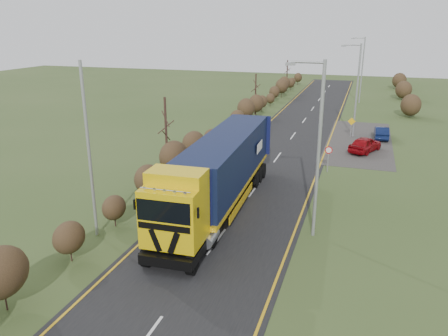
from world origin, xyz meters
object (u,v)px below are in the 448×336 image
at_px(lorry, 220,170).
at_px(car_blue_sedan, 381,133).
at_px(car_red_hatchback, 365,144).
at_px(streetlight_near, 317,144).
at_px(speed_sign, 328,155).

bearing_deg(lorry, car_blue_sedan, 63.50).
xyz_separation_m(car_red_hatchback, car_blue_sedan, (1.47, 5.48, -0.09)).
height_order(car_red_hatchback, streetlight_near, streetlight_near).
bearing_deg(lorry, speed_sign, 56.85).
xyz_separation_m(car_blue_sedan, streetlight_near, (-3.93, -23.30, 4.48)).
bearing_deg(speed_sign, lorry, -120.77).
bearing_deg(car_red_hatchback, car_blue_sedan, -81.48).
bearing_deg(car_red_hatchback, lorry, 86.56).
bearing_deg(lorry, car_red_hatchback, 60.65).
height_order(car_red_hatchback, car_blue_sedan, car_red_hatchback).
height_order(lorry, speed_sign, lorry).
distance_m(car_red_hatchback, speed_sign, 7.28).
height_order(lorry, car_blue_sedan, lorry).
bearing_deg(car_blue_sedan, car_red_hatchback, 73.16).
distance_m(lorry, streetlight_near, 6.50).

